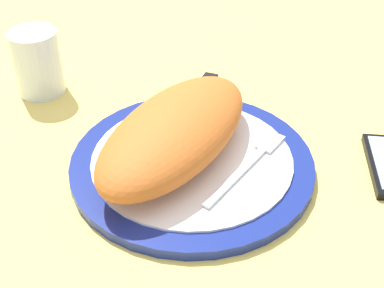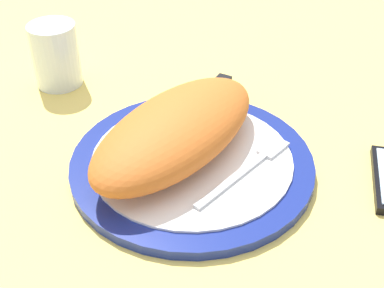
# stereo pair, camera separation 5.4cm
# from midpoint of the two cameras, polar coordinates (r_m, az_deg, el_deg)

# --- Properties ---
(ground_plane) EXTENTS (1.50, 1.50, 0.03)m
(ground_plane) POSITION_cam_midpoint_polar(r_m,az_deg,el_deg) (0.64, 2.41, -3.69)
(ground_plane) COLOR #EACC60
(plate) EXTENTS (0.29, 0.29, 0.02)m
(plate) POSITION_cam_midpoint_polar(r_m,az_deg,el_deg) (0.63, 2.46, -2.14)
(plate) COLOR navy
(plate) RESTS_ON ground_plane
(calzone) EXTENTS (0.29, 0.20, 0.06)m
(calzone) POSITION_cam_midpoint_polar(r_m,az_deg,el_deg) (0.61, 0.77, 1.39)
(calzone) COLOR #C16023
(calzone) RESTS_ON plate
(fork) EXTENTS (0.16, 0.05, 0.00)m
(fork) POSITION_cam_midpoint_polar(r_m,az_deg,el_deg) (0.62, 8.99, -2.38)
(fork) COLOR silver
(fork) RESTS_ON plate
(knife) EXTENTS (0.22, 0.12, 0.01)m
(knife) POSITION_cam_midpoint_polar(r_m,az_deg,el_deg) (0.71, 3.08, 4.18)
(knife) COLOR silver
(knife) RESTS_ON plate
(water_glass) EXTENTS (0.07, 0.07, 0.09)m
(water_glass) POSITION_cam_midpoint_polar(r_m,az_deg,el_deg) (0.80, -12.74, 9.03)
(water_glass) COLOR silver
(water_glass) RESTS_ON ground_plane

